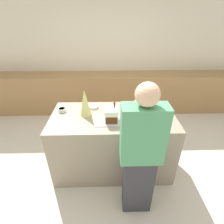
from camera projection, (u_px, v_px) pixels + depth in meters
name	position (u px, v px, depth m)	size (l,w,h in m)	color
ground_plane	(113.00, 164.00, 2.90)	(12.00, 12.00, 0.00)	beige
wall_back	(110.00, 55.00, 4.18)	(8.00, 0.05, 2.60)	beige
back_cabinet_block	(111.00, 92.00, 4.32)	(6.00, 0.60, 0.92)	#9E7547
kitchen_island	(113.00, 142.00, 2.67)	(1.73, 0.85, 0.94)	gray
baking_tray	(111.00, 121.00, 2.31)	(0.43, 0.28, 0.01)	#B2B2BC
gingerbread_house	(111.00, 114.00, 2.26)	(0.17, 0.19, 0.26)	#5B2D14
decorative_tree	(85.00, 103.00, 2.35)	(0.15, 0.15, 0.38)	#DBD675
candy_bowl_center_rear	(128.00, 110.00, 2.52)	(0.13, 0.13, 0.04)	white
candy_bowl_behind_tray	(62.00, 110.00, 2.52)	(0.11, 0.11, 0.05)	white
candy_bowl_front_corner	(94.00, 106.00, 2.63)	(0.14, 0.14, 0.04)	white
candy_bowl_near_tray_left	(138.00, 113.00, 2.43)	(0.11, 0.11, 0.05)	silver
candy_bowl_beside_tree	(155.00, 108.00, 2.57)	(0.10, 0.10, 0.04)	silver
candy_bowl_far_left	(155.00, 113.00, 2.44)	(0.12, 0.12, 0.05)	white
person	(141.00, 155.00, 1.86)	(0.45, 0.56, 1.70)	#333338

